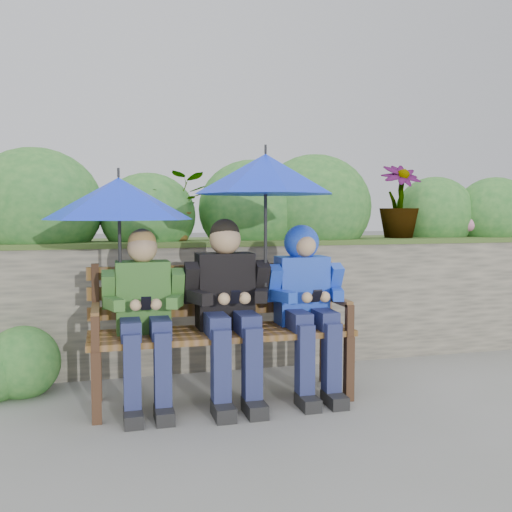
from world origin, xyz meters
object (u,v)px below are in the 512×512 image
object	(u,v)px
boy_middle	(228,302)
boy_right	(306,294)
umbrella_left	(119,199)
umbrella_right	(266,174)
park_bench	(220,321)
boy_left	(144,309)

from	to	relation	value
boy_middle	boy_right	world-z (taller)	boy_middle
umbrella_left	umbrella_right	distance (m)	0.97
park_bench	boy_right	world-z (taller)	boy_right
boy_middle	boy_right	distance (m)	0.56
boy_left	boy_right	xyz separation A→B (m)	(1.10, 0.01, 0.05)
boy_middle	umbrella_left	size ratio (longest dim) A/B	1.29
park_bench	boy_left	xyz separation A→B (m)	(-0.51, -0.08, 0.12)
boy_left	umbrella_right	size ratio (longest dim) A/B	1.16
park_bench	boy_middle	bearing A→B (deg)	-69.02
boy_right	umbrella_right	size ratio (longest dim) A/B	1.18
umbrella_right	park_bench	bearing A→B (deg)	165.41
boy_left	park_bench	bearing A→B (deg)	9.34
boy_right	boy_middle	bearing A→B (deg)	-178.17
boy_left	boy_right	distance (m)	1.11
boy_left	umbrella_right	xyz separation A→B (m)	(0.81, 0.01, 0.87)
park_bench	boy_middle	world-z (taller)	boy_middle
boy_middle	park_bench	bearing A→B (deg)	110.98
park_bench	boy_middle	size ratio (longest dim) A/B	1.43
park_bench	umbrella_right	bearing A→B (deg)	-14.59
park_bench	boy_left	world-z (taller)	boy_left
umbrella_left	umbrella_right	bearing A→B (deg)	-3.44
park_bench	umbrella_right	size ratio (longest dim) A/B	1.75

